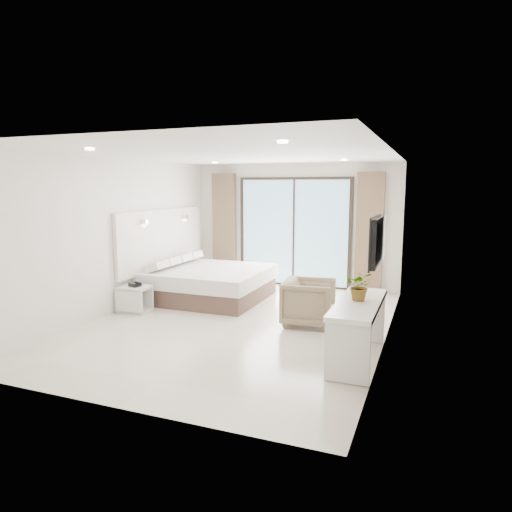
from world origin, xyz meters
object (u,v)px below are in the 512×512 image
(console_desk, at_px, (358,317))
(bed, at_px, (209,283))
(nightstand, at_px, (135,299))
(armchair, at_px, (309,300))

(console_desk, bearing_deg, bed, 145.83)
(nightstand, height_order, console_desk, console_desk)
(nightstand, relative_size, console_desk, 0.31)
(nightstand, height_order, armchair, armchair)
(console_desk, xyz_separation_m, armchair, (-0.97, 1.25, -0.16))
(nightstand, distance_m, armchair, 3.09)
(bed, distance_m, armchair, 2.48)
(console_desk, relative_size, armchair, 2.09)
(nightstand, distance_m, console_desk, 4.14)
(console_desk, bearing_deg, armchair, 127.75)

